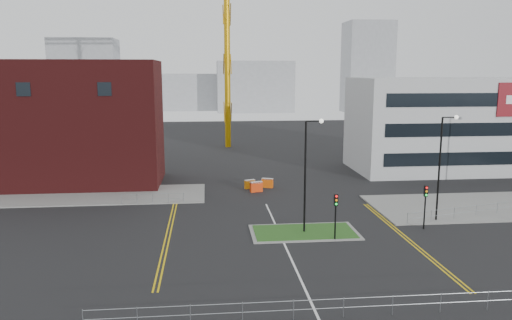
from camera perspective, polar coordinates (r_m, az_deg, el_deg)
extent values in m
plane|color=black|center=(32.98, 4.78, -12.76)|extent=(200.00, 200.00, 0.00)
cube|color=slate|center=(55.28, -20.61, -3.88)|extent=(28.00, 8.00, 0.12)
cube|color=slate|center=(53.41, 25.81, -4.72)|extent=(24.00, 10.00, 0.12)
cube|color=slate|center=(40.68, 5.52, -8.22)|extent=(8.60, 4.60, 0.08)
cube|color=#224C19|center=(40.67, 5.52, -8.19)|extent=(8.00, 4.00, 0.12)
cube|color=#4B1213|center=(59.88, -19.58, 3.97)|extent=(18.00, 10.00, 14.00)
cube|color=black|center=(55.95, -25.05, 7.33)|extent=(1.40, 0.10, 1.40)
cube|color=black|center=(53.86, -16.92, 7.77)|extent=(1.40, 0.10, 1.40)
cube|color=#B5B8BB|center=(69.83, 21.34, 3.83)|extent=(25.00, 12.00, 12.00)
cube|color=black|center=(65.02, 23.53, 0.14)|extent=(22.00, 0.10, 1.60)
cube|color=black|center=(64.56, 23.74, 3.21)|extent=(22.00, 0.10, 1.60)
cube|color=black|center=(64.29, 23.97, 6.30)|extent=(22.00, 0.10, 1.60)
cylinder|color=#C48C0B|center=(85.04, -3.32, 12.85)|extent=(1.00, 1.00, 33.79)
cylinder|color=black|center=(39.51, 5.63, -2.06)|extent=(0.16, 0.16, 9.00)
cylinder|color=black|center=(38.94, 6.61, 4.44)|extent=(1.20, 0.10, 0.10)
sphere|color=silver|center=(39.07, 7.47, 4.45)|extent=(0.36, 0.36, 0.36)
cylinder|color=black|center=(45.22, 20.20, -1.09)|extent=(0.16, 0.16, 9.00)
cylinder|color=black|center=(44.89, 21.24, 4.57)|extent=(1.20, 0.10, 0.10)
sphere|color=silver|center=(45.16, 21.92, 4.56)|extent=(0.36, 0.36, 0.36)
cylinder|color=black|center=(38.82, 9.05, -6.94)|extent=(0.12, 0.12, 3.00)
cube|color=black|center=(38.36, 9.12, -4.51)|extent=(0.28, 0.22, 0.90)
sphere|color=red|center=(38.17, 9.18, -4.12)|extent=(0.18, 0.18, 0.18)
sphere|color=orange|center=(38.24, 9.17, -4.56)|extent=(0.18, 0.18, 0.18)
sphere|color=#0CCC33|center=(38.32, 9.16, -4.99)|extent=(0.18, 0.18, 0.18)
cylinder|color=black|center=(43.28, 18.71, -5.57)|extent=(0.12, 0.12, 3.00)
cube|color=black|center=(42.87, 18.84, -3.38)|extent=(0.28, 0.22, 0.90)
sphere|color=red|center=(42.69, 18.94, -3.03)|extent=(0.18, 0.18, 0.18)
sphere|color=orange|center=(42.76, 18.91, -3.42)|extent=(0.18, 0.18, 0.18)
sphere|color=#0CCC33|center=(42.83, 18.89, -3.81)|extent=(0.18, 0.18, 0.18)
cylinder|color=gray|center=(27.19, 7.20, -15.57)|extent=(24.00, 0.04, 0.04)
cylinder|color=gray|center=(27.41, 7.17, -16.51)|extent=(24.00, 0.04, 0.04)
cylinder|color=gray|center=(27.54, -19.18, -16.88)|extent=(0.05, 0.05, 1.10)
cylinder|color=gray|center=(49.56, -11.74, -3.82)|extent=(6.00, 0.04, 0.04)
cylinder|color=gray|center=(49.68, -11.72, -4.38)|extent=(6.00, 0.04, 0.04)
cylinder|color=gray|center=(50.09, -15.14, -4.41)|extent=(0.05, 0.05, 1.10)
cylinder|color=gray|center=(49.45, -8.25, -4.34)|extent=(0.05, 0.05, 1.10)
cylinder|color=gray|center=(50.34, 25.91, -4.43)|extent=(19.01, 5.04, 0.04)
cylinder|color=gray|center=(50.46, 25.87, -4.98)|extent=(19.01, 5.04, 0.04)
cylinder|color=gray|center=(44.03, 16.92, -6.49)|extent=(0.05, 0.05, 1.10)
cube|color=silver|center=(34.79, 4.17, -11.49)|extent=(0.15, 30.00, 0.01)
cube|color=gold|center=(41.99, -10.07, -7.79)|extent=(0.12, 24.00, 0.01)
cube|color=gold|center=(41.96, -9.66, -7.79)|extent=(0.12, 24.00, 0.01)
cube|color=gold|center=(40.99, 16.53, -8.51)|extent=(0.12, 20.00, 0.01)
cube|color=gold|center=(41.10, 16.92, -8.48)|extent=(0.12, 20.00, 0.01)
cube|color=gray|center=(153.74, -18.86, 8.90)|extent=(18.00, 12.00, 22.00)
cube|color=gray|center=(160.70, -0.13, 8.39)|extent=(24.00, 12.00, 16.00)
cube|color=gray|center=(162.95, 12.60, 10.28)|extent=(14.00, 12.00, 28.00)
cube|color=gray|center=(170.01, -6.57, 7.74)|extent=(30.00, 12.00, 12.00)
cube|color=orange|center=(55.21, -0.71, -2.78)|extent=(1.23, 0.76, 0.97)
cube|color=silver|center=(55.12, -0.72, -2.33)|extent=(1.23, 0.76, 0.12)
cube|color=red|center=(53.65, 0.04, -3.09)|extent=(1.40, 0.78, 1.11)
cube|color=silver|center=(53.54, 0.04, -2.57)|extent=(1.40, 0.78, 0.13)
cube|color=#E9580C|center=(55.64, 1.31, -2.65)|extent=(1.31, 0.87, 1.04)
cube|color=silver|center=(55.54, 1.31, -2.17)|extent=(1.31, 0.87, 0.12)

